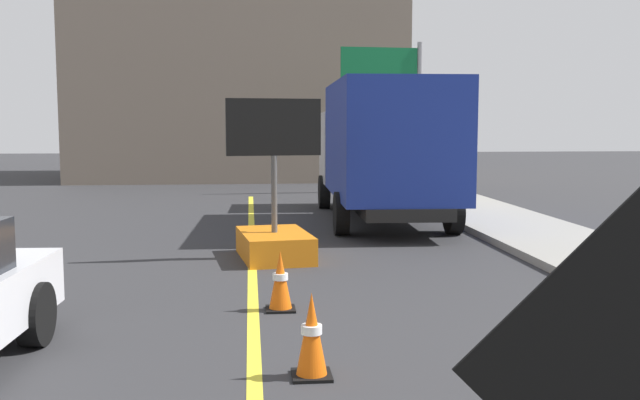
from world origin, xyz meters
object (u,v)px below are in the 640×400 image
Objects in this scene: arrow_board_trailer at (274,230)px; highway_guide_sign at (397,90)px; traffic_cone_mid_lane at (312,336)px; box_truck at (383,147)px; traffic_cone_far_lane at (280,281)px.

arrow_board_trailer is 12.78m from highway_guide_sign.
traffic_cone_mid_lane is at bearing -88.69° from arrow_board_trailer.
box_truck reaches higher than traffic_cone_mid_lane.
box_truck is 10.62m from traffic_cone_mid_lane.
traffic_cone_far_lane is at bearing -109.20° from box_truck.
box_truck is 1.51× the size of highway_guide_sign.
box_truck is at bearing -104.13° from highway_guide_sign.
arrow_board_trailer reaches higher than traffic_cone_far_lane.
traffic_cone_mid_lane is 2.36m from traffic_cone_far_lane.
arrow_board_trailer is at bearing -121.23° from box_truck.
arrow_board_trailer is 5.34m from box_truck.
box_truck is (2.69, 4.44, 1.27)m from arrow_board_trailer.
traffic_cone_mid_lane is at bearing -85.64° from traffic_cone_far_lane.
arrow_board_trailer is at bearing -111.18° from highway_guide_sign.
box_truck is at bearing 58.77° from arrow_board_trailer.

